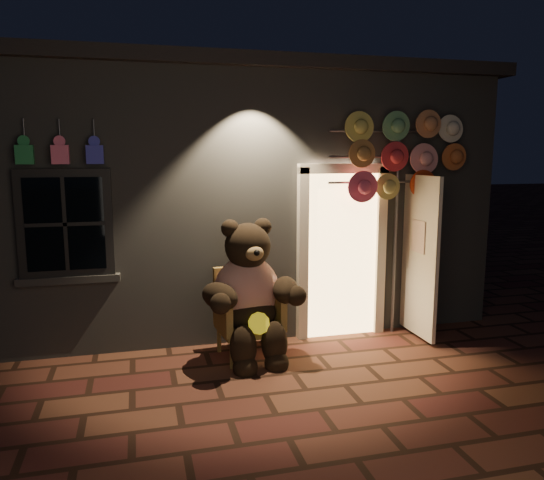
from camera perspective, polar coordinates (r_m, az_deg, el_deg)
name	(u,v)px	position (r m, az deg, el deg)	size (l,w,h in m)	color
ground	(265,395)	(5.36, -0.75, -16.29)	(60.00, 60.00, 0.00)	brown
shop_building	(208,189)	(8.78, -6.95, 5.47)	(7.30, 5.95, 3.51)	slate
wicker_armchair	(247,312)	(6.16, -2.75, -7.77)	(0.76, 0.70, 1.01)	#A4823F
teddy_bear	(250,294)	(5.97, -2.43, -5.83)	(1.21, 0.99, 1.67)	#B72F13
hat_rack	(403,157)	(6.77, 13.88, 8.71)	(1.79, 0.22, 2.81)	#59595E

